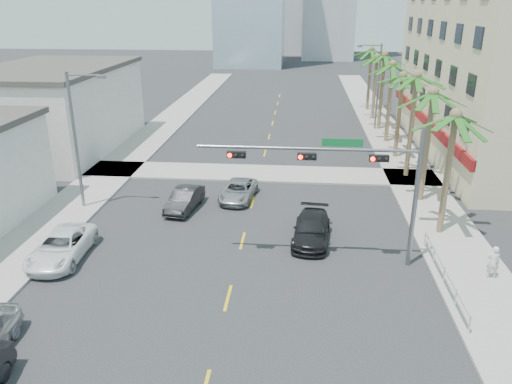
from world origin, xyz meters
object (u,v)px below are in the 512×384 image
Objects in this scene: car_lane_left at (185,199)px; car_parked_far at (62,247)px; traffic_signal_mast at (353,172)px; car_lane_right at (311,229)px; car_lane_center at (238,191)px; pedestrian at (493,262)px.

car_parked_far is at bearing -116.33° from car_lane_left.
traffic_signal_mast is 15.82m from car_parked_far.
traffic_signal_mast is 5.31m from car_lane_right.
car_lane_center is 16.91m from pedestrian.
pedestrian is at bearing -9.43° from traffic_signal_mast.
traffic_signal_mast is at bearing -6.13° from pedestrian.
car_lane_center is at bearing 128.59° from traffic_signal_mast.
car_lane_right is at bearing -17.44° from car_lane_left.
car_parked_far is at bearing -160.57° from car_lane_right.
traffic_signal_mast is 2.47× the size of car_lane_center.
traffic_signal_mast is 8.19m from pedestrian.
car_lane_left is at bearing -140.65° from car_lane_center.
car_lane_left reaches higher than car_lane_center.
car_lane_left is (5.03, 7.37, -0.02)m from car_parked_far.
traffic_signal_mast reaches higher than car_lane_left.
car_lane_left is at bearing 159.71° from car_lane_right.
car_lane_left is 2.49× the size of pedestrian.
car_parked_far is 22.20m from pedestrian.
car_parked_far is at bearing -176.44° from traffic_signal_mast.
car_parked_far is 1.16× the size of car_lane_center.
pedestrian is (7.02, -1.17, -4.06)m from traffic_signal_mast.
car_lane_right reaches higher than car_lane_center.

